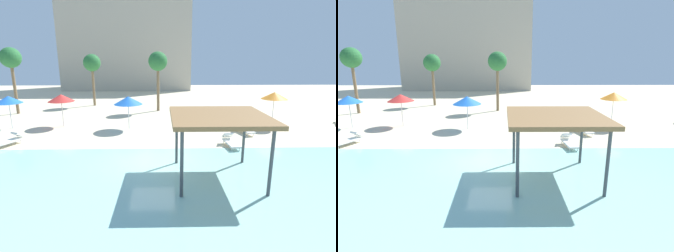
# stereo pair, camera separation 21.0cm
# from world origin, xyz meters

# --- Properties ---
(ground_plane) EXTENTS (80.00, 80.00, 0.00)m
(ground_plane) POSITION_xyz_m (0.00, 0.00, 0.00)
(ground_plane) COLOR beige
(lagoon_water) EXTENTS (44.00, 13.50, 0.04)m
(lagoon_water) POSITION_xyz_m (0.00, -5.25, 0.02)
(lagoon_water) COLOR #99D1C6
(lagoon_water) RESTS_ON ground
(shade_pavilion) EXTENTS (4.12, 4.12, 2.94)m
(shade_pavilion) POSITION_xyz_m (2.97, -2.46, 2.75)
(shade_pavilion) COLOR #42474C
(shade_pavilion) RESTS_ON ground
(beach_umbrella_blue_0) EXTENTS (2.16, 2.16, 2.52)m
(beach_umbrella_blue_0) POSITION_xyz_m (-2.00, 6.21, 2.22)
(beach_umbrella_blue_0) COLOR silver
(beach_umbrella_blue_0) RESTS_ON ground
(beach_umbrella_blue_1) EXTENTS (2.01, 2.01, 2.52)m
(beach_umbrella_blue_1) POSITION_xyz_m (-11.09, 6.62, 2.24)
(beach_umbrella_blue_1) COLOR silver
(beach_umbrella_blue_1) RESTS_ON ground
(beach_umbrella_orange_2) EXTENTS (2.00, 2.00, 2.76)m
(beach_umbrella_orange_2) POSITION_xyz_m (9.24, 6.63, 2.48)
(beach_umbrella_orange_2) COLOR silver
(beach_umbrella_orange_2) RESTS_ON ground
(beach_umbrella_red_3) EXTENTS (2.02, 2.02, 2.56)m
(beach_umbrella_red_3) POSITION_xyz_m (-7.33, 7.17, 2.28)
(beach_umbrella_red_3) COLOR silver
(beach_umbrella_red_3) RESTS_ON ground
(lounge_chair_1) EXTENTS (1.35, 1.97, 0.74)m
(lounge_chair_1) POSITION_xyz_m (-8.99, 2.46, 0.33)
(lounge_chair_1) COLOR white
(lounge_chair_1) RESTS_ON ground
(lounge_chair_2) EXTENTS (1.09, 1.99, 0.74)m
(lounge_chair_2) POSITION_xyz_m (6.45, 4.88, 0.33)
(lounge_chair_2) COLOR white
(lounge_chair_2) RESTS_ON ground
(lounge_chair_4) EXTENTS (0.78, 1.94, 0.74)m
(lounge_chair_4) POSITION_xyz_m (4.74, 1.91, 0.33)
(lounge_chair_4) COLOR white
(lounge_chair_4) RESTS_ON ground
(palm_tree_0) EXTENTS (1.90, 1.90, 6.28)m
(palm_tree_0) POSITION_xyz_m (-13.60, 12.32, 5.18)
(palm_tree_0) COLOR brown
(palm_tree_0) RESTS_ON ground
(palm_tree_1) EXTENTS (1.90, 1.90, 5.94)m
(palm_tree_1) POSITION_xyz_m (0.16, 13.45, 4.85)
(palm_tree_1) COLOR brown
(palm_tree_1) RESTS_ON ground
(palm_tree_2) EXTENTS (1.90, 1.90, 5.74)m
(palm_tree_2) POSITION_xyz_m (-7.20, 16.80, 4.67)
(palm_tree_2) COLOR brown
(palm_tree_2) RESTS_ON ground
(hotel_block_0) EXTENTS (21.29, 9.26, 15.07)m
(hotel_block_0) POSITION_xyz_m (-5.30, 34.82, 7.54)
(hotel_block_0) COLOR #B2A893
(hotel_block_0) RESTS_ON ground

